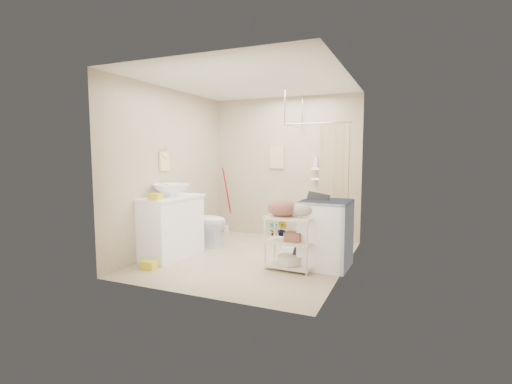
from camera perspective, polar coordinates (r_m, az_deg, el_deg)
floor at (r=5.68m, az=-0.92°, el=-10.12°), size 3.20×3.20×0.00m
ceiling at (r=5.55m, az=-0.97°, el=16.64°), size 2.80×3.20×0.04m
wall_back at (r=6.95m, az=4.43°, el=3.71°), size 2.80×0.04×2.60m
wall_front at (r=4.05m, az=-10.18°, el=2.01°), size 2.80×0.04×2.60m
wall_left at (r=6.16m, az=-12.95°, el=3.29°), size 0.04×3.20×2.60m
wall_right at (r=5.06m, az=13.73°, el=2.71°), size 0.04×3.20×2.60m
vanity at (r=5.81m, az=-13.07°, el=-5.19°), size 0.66×1.09×0.93m
sink at (r=5.71m, az=-12.88°, el=0.27°), size 0.66×0.66×0.19m
counter_basket at (r=5.35m, az=-15.23°, el=-0.67°), size 0.17×0.14×0.09m
floor_basket at (r=5.36m, az=-16.14°, el=-10.45°), size 0.31×0.24×0.16m
toilet at (r=6.41m, az=-7.94°, el=-4.48°), size 0.84×0.51×0.83m
mop at (r=7.42m, az=-4.63°, el=-1.25°), size 0.16×0.16×1.28m
potted_plant_a at (r=6.92m, az=2.68°, el=-5.84°), size 0.19×0.15×0.31m
potted_plant_b at (r=6.86m, az=4.08°, el=-5.81°), size 0.24×0.23×0.35m
hanging_towel at (r=6.98m, az=3.22°, el=5.37°), size 0.28×0.03×0.42m
towel_ring at (r=5.98m, az=-13.96°, el=4.81°), size 0.04×0.22×0.34m
tp_holder at (r=6.23m, az=-12.26°, el=-2.03°), size 0.08×0.12×0.14m
shower at (r=6.21m, az=10.24°, el=1.05°), size 1.10×1.10×2.10m
shampoo_bottle_a at (r=6.70m, az=9.21°, el=4.67°), size 0.11×0.11×0.22m
shampoo_bottle_b at (r=6.67m, az=10.26°, el=4.42°), size 0.10×0.10×0.17m
washing_machine at (r=5.24m, az=10.72°, el=-6.32°), size 0.66×0.68×0.93m
laundry_rack at (r=5.07m, az=5.23°, el=-7.01°), size 0.65×0.41×0.88m
ironing_board at (r=5.15m, az=8.34°, el=-5.68°), size 0.31×0.12×1.08m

